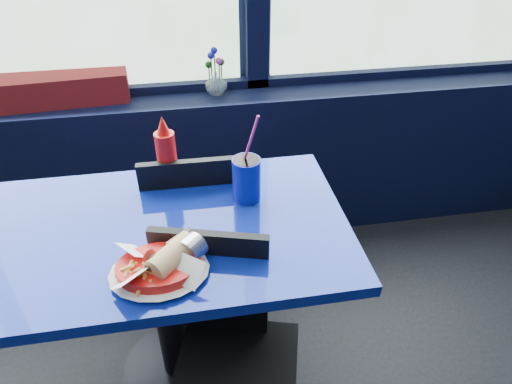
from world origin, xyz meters
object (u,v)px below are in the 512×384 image
at_px(chair_near_back, 195,223).
at_px(chair_near_front, 226,338).
at_px(planter_box, 53,89).
at_px(near_table, 164,269).
at_px(ketchup_bottle, 167,154).
at_px(food_basket, 161,266).
at_px(soda_cup, 247,178).
at_px(flower_vase, 216,81).

bearing_deg(chair_near_back, chair_near_front, 96.95).
distance_m(chair_near_back, planter_box, 0.89).
bearing_deg(near_table, chair_near_back, 69.78).
bearing_deg(ketchup_bottle, near_table, -100.23).
height_order(chair_near_back, planter_box, planter_box).
distance_m(chair_near_back, food_basket, 0.61).
bearing_deg(soda_cup, chair_near_front, -109.32).
relative_size(near_table, food_basket, 4.03).
height_order(near_table, food_basket, food_basket).
height_order(near_table, flower_vase, flower_vase).
relative_size(chair_near_back, food_basket, 2.86).
bearing_deg(chair_near_back, food_basket, 79.68).
xyz_separation_m(flower_vase, soda_cup, (0.03, -0.76, -0.04)).
height_order(chair_near_front, soda_cup, soda_cup).
height_order(chair_near_back, flower_vase, flower_vase).
distance_m(flower_vase, soda_cup, 0.76).
height_order(near_table, chair_near_front, chair_near_front).
height_order(food_basket, soda_cup, soda_cup).
bearing_deg(planter_box, chair_near_back, -49.30).
relative_size(near_table, ketchup_bottle, 4.64).
xyz_separation_m(chair_near_back, planter_box, (-0.57, 0.57, 0.38)).
distance_m(chair_near_back, ketchup_bottle, 0.39).
relative_size(chair_near_front, food_basket, 2.77).
relative_size(flower_vase, food_basket, 0.73).
bearing_deg(food_basket, ketchup_bottle, 65.13).
bearing_deg(flower_vase, ketchup_bottle, -110.36).
distance_m(food_basket, ketchup_bottle, 0.46).
distance_m(planter_box, food_basket, 1.19).
xyz_separation_m(ketchup_bottle, soda_cup, (0.26, -0.14, -0.03)).
distance_m(near_table, chair_near_front, 0.31).
bearing_deg(flower_vase, planter_box, 178.27).
height_order(flower_vase, food_basket, flower_vase).
bearing_deg(food_basket, planter_box, 91.68).
bearing_deg(ketchup_bottle, chair_near_back, 45.11).
relative_size(near_table, flower_vase, 5.55).
xyz_separation_m(near_table, chair_near_front, (0.18, -0.24, -0.09)).
height_order(near_table, ketchup_bottle, ketchup_bottle).
bearing_deg(ketchup_bottle, food_basket, -93.81).
relative_size(near_table, chair_near_front, 1.46).
distance_m(flower_vase, ketchup_bottle, 0.66).
bearing_deg(chair_near_back, soda_cup, 131.17).
distance_m(chair_near_back, soda_cup, 0.44).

